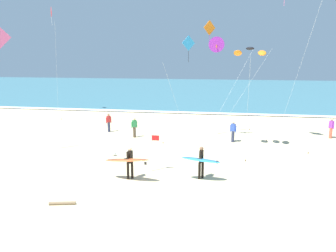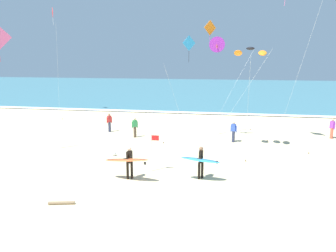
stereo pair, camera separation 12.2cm
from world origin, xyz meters
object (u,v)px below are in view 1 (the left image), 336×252
at_px(surfer_trailing, 201,160).
at_px(bystander_red_top, 109,122).
at_px(lifeguard_flag, 153,149).
at_px(beach_ball, 114,154).
at_px(surfer_lead, 128,160).
at_px(kite_diamond_scarlet_near, 52,18).
at_px(kite_diamond_cobalt_far, 188,47).
at_px(driftwood_log, 62,203).
at_px(bystander_green_top, 134,127).
at_px(kite_diamond_amber_low, 211,33).
at_px(kite_delta_violet_distant, 217,45).
at_px(bystander_blue_top, 233,131).
at_px(bystander_purple_top, 331,128).
at_px(kite_arc_charcoal_high, 250,52).

bearing_deg(surfer_trailing, bystander_red_top, 131.34).
bearing_deg(lifeguard_flag, beach_ball, 142.08).
height_order(surfer_lead, beach_ball, surfer_lead).
relative_size(kite_diamond_scarlet_near, kite_diamond_cobalt_far, 1.49).
bearing_deg(driftwood_log, bystander_green_top, 91.36).
xyz_separation_m(lifeguard_flag, driftwood_log, (-2.87, -4.75, -1.20)).
height_order(surfer_lead, surfer_trailing, same).
bearing_deg(surfer_trailing, kite_diamond_amber_low, 90.71).
bearing_deg(kite_diamond_amber_low, driftwood_log, -111.99).
distance_m(surfer_trailing, kite_delta_violet_distant, 10.57).
xyz_separation_m(bystander_red_top, lifeguard_flag, (5.81, -8.89, 0.45)).
distance_m(surfer_lead, bystander_blue_top, 10.28).
height_order(surfer_lead, bystander_purple_top, surfer_lead).
bearing_deg(kite_diamond_cobalt_far, kite_arc_charcoal_high, -24.72).
relative_size(bystander_green_top, lifeguard_flag, 0.76).
bearing_deg(bystander_red_top, surfer_trailing, -48.66).
bearing_deg(beach_ball, surfer_lead, -60.87).
bearing_deg(kite_diamond_scarlet_near, bystander_blue_top, -26.71).
distance_m(kite_delta_violet_distant, bystander_blue_top, 6.42).
xyz_separation_m(surfer_lead, bystander_green_top, (-2.24, 8.91, -0.23)).
distance_m(kite_diamond_scarlet_near, kite_delta_violet_distant, 20.33).
distance_m(surfer_lead, beach_ball, 4.55).
relative_size(kite_delta_violet_distant, bystander_purple_top, 4.82).
xyz_separation_m(kite_diamond_amber_low, bystander_purple_top, (9.36, 1.07, -7.13)).
distance_m(kite_delta_violet_distant, bystander_red_top, 10.87).
distance_m(kite_diamond_scarlet_near, beach_ball, 21.34).
height_order(surfer_trailing, lifeguard_flag, lifeguard_flag).
bearing_deg(bystander_purple_top, lifeguard_flag, -140.62).
bearing_deg(kite_diamond_cobalt_far, surfer_trailing, -78.01).
distance_m(surfer_lead, kite_diamond_amber_low, 12.81).
relative_size(bystander_purple_top, lifeguard_flag, 0.76).
relative_size(kite_diamond_cobalt_far, bystander_red_top, 4.85).
height_order(kite_diamond_cobalt_far, bystander_blue_top, kite_diamond_cobalt_far).
height_order(surfer_lead, kite_delta_violet_distant, kite_delta_violet_distant).
xyz_separation_m(kite_diamond_cobalt_far, bystander_blue_top, (3.45, -0.00, -6.07)).
height_order(bystander_purple_top, lifeguard_flag, lifeguard_flag).
height_order(bystander_blue_top, beach_ball, bystander_blue_top).
height_order(bystander_green_top, beach_ball, bystander_green_top).
height_order(bystander_green_top, lifeguard_flag, lifeguard_flag).
relative_size(surfer_trailing, kite_diamond_scarlet_near, 0.17).
bearing_deg(surfer_lead, kite_diamond_cobalt_far, 77.77).
xyz_separation_m(kite_diamond_scarlet_near, kite_delta_violet_distant, (17.88, -9.09, -3.31)).
xyz_separation_m(surfer_trailing, bystander_blue_top, (1.74, 8.07, -0.23)).
bearing_deg(kite_diamond_scarlet_near, kite_delta_violet_distant, -26.95).
xyz_separation_m(surfer_trailing, kite_diamond_scarlet_near, (-17.54, 17.77, 9.32)).
xyz_separation_m(kite_diamond_cobalt_far, lifeguard_flag, (-0.98, -7.29, -5.62)).
height_order(kite_diamond_scarlet_near, bystander_red_top, kite_diamond_scarlet_near).
relative_size(surfer_lead, kite_arc_charcoal_high, 0.36).
bearing_deg(driftwood_log, kite_diamond_cobalt_far, 72.27).
distance_m(kite_diamond_amber_low, bystander_purple_top, 11.81).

